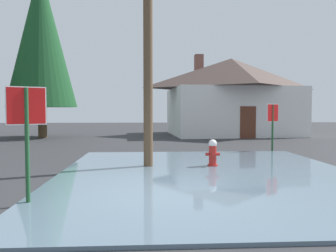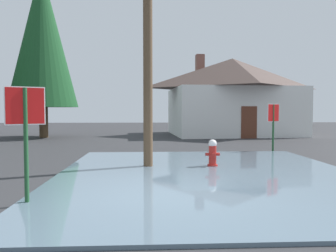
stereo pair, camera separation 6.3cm
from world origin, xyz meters
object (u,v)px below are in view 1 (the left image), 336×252
(pine_tree_mid_left, at_px, (41,37))
(fire_hydrant, at_px, (213,154))
(stop_sign_far, at_px, (273,118))
(utility_pole, at_px, (148,7))
(house, at_px, (231,95))
(stop_sign_near, at_px, (27,121))

(pine_tree_mid_left, bearing_deg, fire_hydrant, -53.37)
(fire_hydrant, relative_size, stop_sign_far, 0.43)
(utility_pole, xyz_separation_m, house, (5.91, 13.70, -2.01))
(stop_sign_far, xyz_separation_m, house, (0.64, 9.91, 1.39))
(stop_sign_far, bearing_deg, utility_pole, -144.25)
(stop_sign_near, bearing_deg, utility_pole, 60.49)
(fire_hydrant, distance_m, stop_sign_far, 5.19)
(utility_pole, relative_size, stop_sign_far, 4.58)
(fire_hydrant, xyz_separation_m, utility_pole, (-1.97, 0.07, 4.41))
(house, bearing_deg, stop_sign_near, -114.76)
(utility_pole, relative_size, pine_tree_mid_left, 0.86)
(stop_sign_far, relative_size, pine_tree_mid_left, 0.19)
(stop_sign_near, relative_size, pine_tree_mid_left, 0.20)
(stop_sign_far, distance_m, pine_tree_mid_left, 15.28)
(utility_pole, bearing_deg, stop_sign_near, -119.51)
(utility_pole, xyz_separation_m, stop_sign_far, (5.28, 3.80, -3.39))
(stop_sign_near, distance_m, house, 19.44)
(stop_sign_near, xyz_separation_m, utility_pole, (2.21, 3.91, 3.27))
(utility_pole, height_order, stop_sign_far, utility_pole)
(fire_hydrant, xyz_separation_m, house, (3.94, 13.77, 2.40))
(fire_hydrant, bearing_deg, stop_sign_near, -137.43)
(pine_tree_mid_left, bearing_deg, house, 8.79)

